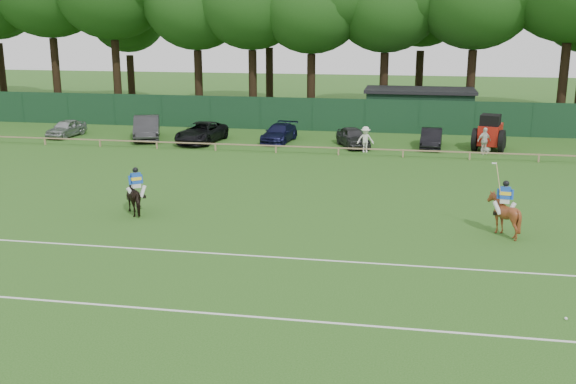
% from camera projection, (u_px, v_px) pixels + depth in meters
% --- Properties ---
extents(ground, '(160.00, 160.00, 0.00)m').
position_uv_depth(ground, '(261.00, 247.00, 25.30)').
color(ground, '#1E4C14').
rests_on(ground, ground).
extents(horse_dark, '(1.75, 1.88, 1.50)m').
position_uv_depth(horse_dark, '(137.00, 197.00, 29.45)').
color(horse_dark, black).
rests_on(horse_dark, ground).
extents(horse_chestnut, '(1.50, 1.64, 1.65)m').
position_uv_depth(horse_chestnut, '(503.00, 215.00, 26.55)').
color(horse_chestnut, brown).
rests_on(horse_chestnut, ground).
extents(sedan_silver, '(1.84, 3.76, 1.24)m').
position_uv_depth(sedan_silver, '(66.00, 128.00, 48.65)').
color(sedan_silver, '#A8AAAD').
rests_on(sedan_silver, ground).
extents(sedan_grey, '(3.34, 5.26, 1.64)m').
position_uv_depth(sedan_grey, '(147.00, 128.00, 47.59)').
color(sedan_grey, '#2F2F31').
rests_on(sedan_grey, ground).
extents(suv_black, '(2.86, 5.20, 1.38)m').
position_uv_depth(suv_black, '(201.00, 133.00, 46.37)').
color(suv_black, black).
rests_on(suv_black, ground).
extents(sedan_navy, '(2.23, 4.42, 1.23)m').
position_uv_depth(sedan_navy, '(279.00, 133.00, 46.62)').
color(sedan_navy, '#101234').
rests_on(sedan_navy, ground).
extents(hatch_grey, '(2.87, 4.12, 1.30)m').
position_uv_depth(hatch_grey, '(353.00, 137.00, 44.82)').
color(hatch_grey, '#2F2F32').
rests_on(hatch_grey, ground).
extents(estate_black, '(1.56, 3.91, 1.27)m').
position_uv_depth(estate_black, '(431.00, 138.00, 44.53)').
color(estate_black, black).
rests_on(estate_black, ground).
extents(spectator_left, '(1.16, 0.80, 1.65)m').
position_uv_depth(spectator_left, '(365.00, 139.00, 42.98)').
color(spectator_left, silver).
rests_on(spectator_left, ground).
extents(spectator_mid, '(1.06, 0.88, 1.69)m').
position_uv_depth(spectator_mid, '(484.00, 141.00, 42.35)').
color(spectator_mid, silver).
rests_on(spectator_mid, ground).
extents(spectator_right, '(0.97, 0.83, 1.68)m').
position_uv_depth(spectator_right, '(487.00, 139.00, 42.94)').
color(spectator_right, silver).
rests_on(spectator_right, ground).
extents(rider_dark, '(0.81, 0.71, 1.41)m').
position_uv_depth(rider_dark, '(136.00, 182.00, 29.26)').
color(rider_dark, silver).
rests_on(rider_dark, ground).
extents(rider_chestnut, '(0.93, 0.63, 2.05)m').
position_uv_depth(rider_chestnut, '(505.00, 197.00, 26.35)').
color(rider_chestnut, silver).
rests_on(rider_chestnut, ground).
extents(polo_ball, '(0.09, 0.09, 0.09)m').
position_uv_depth(polo_ball, '(566.00, 318.00, 19.19)').
color(polo_ball, silver).
rests_on(polo_ball, ground).
extents(pitch_lines, '(60.00, 5.10, 0.01)m').
position_uv_depth(pitch_lines, '(237.00, 282.00, 21.96)').
color(pitch_lines, silver).
rests_on(pitch_lines, ground).
extents(pitch_rail, '(62.10, 0.10, 0.50)m').
position_uv_depth(pitch_rail, '(323.00, 148.00, 42.33)').
color(pitch_rail, '#997F5B').
rests_on(pitch_rail, ground).
extents(perimeter_fence, '(92.08, 0.08, 2.50)m').
position_uv_depth(perimeter_fence, '(338.00, 115.00, 50.70)').
color(perimeter_fence, '#14351E').
rests_on(perimeter_fence, ground).
extents(utility_shed, '(8.40, 4.40, 3.04)m').
position_uv_depth(utility_shed, '(419.00, 108.00, 52.45)').
color(utility_shed, '#14331E').
rests_on(utility_shed, ground).
extents(tree_row, '(96.00, 12.00, 21.00)m').
position_uv_depth(tree_row, '(371.00, 117.00, 58.29)').
color(tree_row, '#26561C').
rests_on(tree_row, ground).
extents(tractor, '(2.49, 3.17, 2.35)m').
position_uv_depth(tractor, '(490.00, 133.00, 43.54)').
color(tractor, '#9F180E').
rests_on(tractor, ground).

